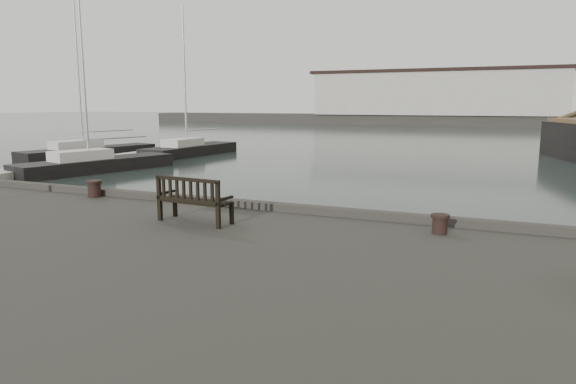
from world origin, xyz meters
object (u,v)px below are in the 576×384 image
(yacht_b, at_px, (90,155))
(yacht_d, at_px, (191,152))
(yacht_c, at_px, (97,168))
(bollard_left, at_px, (94,189))
(bench, at_px, (194,208))
(bollard_right, at_px, (440,224))

(yacht_b, bearing_deg, yacht_d, 51.76)
(yacht_b, bearing_deg, yacht_c, -30.04)
(bollard_left, xyz_separation_m, yacht_c, (-12.63, 13.35, -1.55))
(yacht_c, bearing_deg, yacht_d, 107.71)
(bollard_left, bearing_deg, yacht_d, 118.34)
(bench, xyz_separation_m, yacht_d, (-17.45, 25.88, -1.64))
(bollard_left, distance_m, yacht_c, 18.44)
(bench, xyz_separation_m, yacht_c, (-16.95, 14.89, -1.63))
(bollard_left, distance_m, bollard_right, 9.41)
(bollard_right, xyz_separation_m, yacht_d, (-22.52, 24.79, -1.52))
(yacht_b, xyz_separation_m, yacht_c, (6.55, -6.21, -0.00))
(yacht_b, height_order, yacht_d, yacht_b)
(bollard_right, bearing_deg, yacht_d, 132.26)
(bollard_left, distance_m, yacht_b, 27.43)
(bench, distance_m, bollard_left, 4.59)
(bollard_right, relative_size, yacht_d, 0.03)
(bench, distance_m, yacht_b, 31.62)
(yacht_c, relative_size, yacht_d, 1.10)
(bench, height_order, bollard_right, bench)
(bench, distance_m, yacht_c, 22.62)
(yacht_d, bearing_deg, bollard_left, -57.54)
(bench, distance_m, yacht_d, 31.26)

